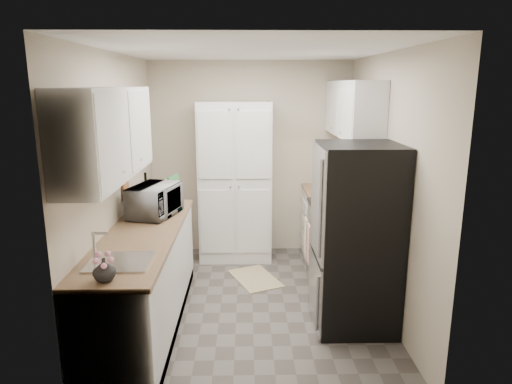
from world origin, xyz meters
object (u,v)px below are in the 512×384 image
at_px(microwave, 155,201).
at_px(wine_bottle, 146,191).
at_px(toaster_oven, 340,181).
at_px(refrigerator, 356,237).
at_px(pantry_cabinet, 235,182).
at_px(electric_range, 341,246).

height_order(microwave, wine_bottle, wine_bottle).
height_order(microwave, toaster_oven, microwave).
bearing_deg(microwave, refrigerator, -89.71).
distance_m(pantry_cabinet, electric_range, 1.58).
bearing_deg(toaster_oven, electric_range, -103.89).
xyz_separation_m(wine_bottle, toaster_oven, (2.23, 0.67, -0.04)).
distance_m(pantry_cabinet, refrigerator, 2.07).
distance_m(refrigerator, wine_bottle, 2.27).
relative_size(pantry_cabinet, electric_range, 1.77).
height_order(electric_range, toaster_oven, toaster_oven).
bearing_deg(toaster_oven, pantry_cabinet, 167.18).
bearing_deg(electric_range, wine_bottle, 177.74).
height_order(refrigerator, toaster_oven, refrigerator).
bearing_deg(wine_bottle, microwave, -66.36).
height_order(refrigerator, wine_bottle, refrigerator).
height_order(electric_range, microwave, microwave).
xyz_separation_m(pantry_cabinet, microwave, (-0.77, -1.22, 0.07)).
height_order(wine_bottle, toaster_oven, wine_bottle).
xyz_separation_m(microwave, toaster_oven, (2.06, 1.05, -0.03)).
relative_size(electric_range, microwave, 2.02).
bearing_deg(microwave, pantry_cabinet, -17.17).
xyz_separation_m(pantry_cabinet, refrigerator, (1.14, -1.73, -0.15)).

